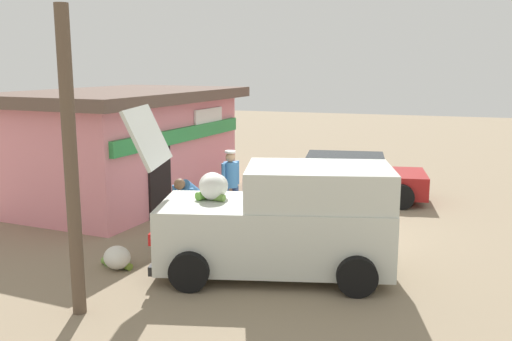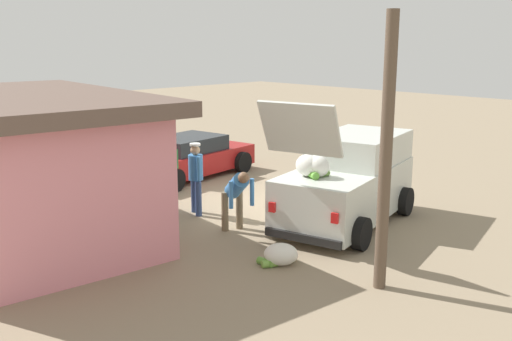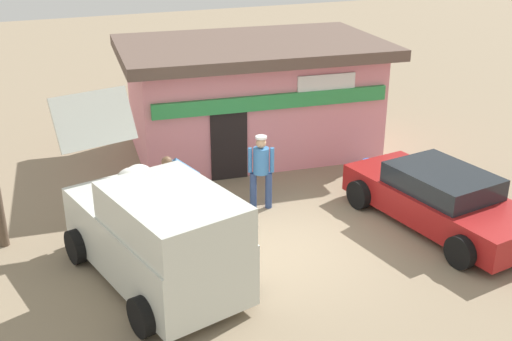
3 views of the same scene
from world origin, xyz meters
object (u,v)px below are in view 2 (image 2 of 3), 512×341
(storefront_bar, at_px, (23,165))
(parked_sedan, at_px, (187,158))
(unloaded_banana_pile, at_px, (280,255))
(delivery_van, at_px, (348,180))
(paint_bucket, at_px, (102,186))
(customer_bending, at_px, (236,193))
(vendor_standing, at_px, (196,174))

(storefront_bar, bearing_deg, parked_sedan, -70.95)
(storefront_bar, relative_size, parked_sedan, 1.61)
(unloaded_banana_pile, bearing_deg, delivery_van, -76.23)
(delivery_van, distance_m, paint_bucket, 6.66)
(customer_bending, relative_size, paint_bucket, 3.49)
(customer_bending, height_order, unloaded_banana_pile, customer_bending)
(parked_sedan, bearing_deg, delivery_van, 179.10)
(storefront_bar, xyz_separation_m, unloaded_banana_pile, (-4.75, -2.63, -1.34))
(parked_sedan, relative_size, paint_bucket, 11.25)
(delivery_van, height_order, paint_bucket, delivery_van)
(parked_sedan, bearing_deg, storefront_bar, 109.05)
(storefront_bar, bearing_deg, paint_bucket, -54.90)
(parked_sedan, bearing_deg, unloaded_banana_pile, 155.76)
(paint_bucket, bearing_deg, storefront_bar, 125.10)
(delivery_van, xyz_separation_m, vendor_standing, (2.83, 2.06, -0.00))
(parked_sedan, bearing_deg, paint_bucket, 89.13)
(storefront_bar, relative_size, customer_bending, 5.19)
(storefront_bar, relative_size, paint_bucket, 18.12)
(storefront_bar, height_order, paint_bucket, storefront_bar)
(unloaded_banana_pile, relative_size, paint_bucket, 1.96)
(parked_sedan, distance_m, customer_bending, 5.37)
(parked_sedan, xyz_separation_m, unloaded_banana_pile, (-6.70, 3.02, -0.40))
(delivery_van, bearing_deg, customer_bending, 62.62)
(vendor_standing, height_order, customer_bending, vendor_standing)
(customer_bending, bearing_deg, delivery_van, -117.38)
(vendor_standing, distance_m, paint_bucket, 3.35)
(unloaded_banana_pile, bearing_deg, storefront_bar, 28.97)
(unloaded_banana_pile, bearing_deg, paint_bucket, -1.74)
(customer_bending, bearing_deg, unloaded_banana_pile, 161.21)
(unloaded_banana_pile, height_order, paint_bucket, unloaded_banana_pile)
(parked_sedan, distance_m, paint_bucket, 2.84)
(vendor_standing, bearing_deg, delivery_van, -144.05)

